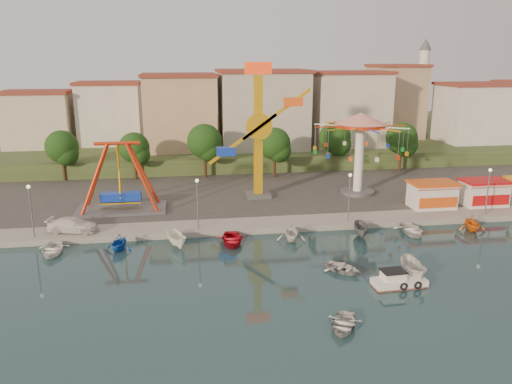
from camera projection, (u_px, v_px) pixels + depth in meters
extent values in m
plane|color=#132E35|center=(305.00, 284.00, 40.14)|extent=(200.00, 200.00, 0.00)
cube|color=#9E998E|center=(228.00, 148.00, 99.22)|extent=(200.00, 100.00, 0.60)
cube|color=#4C4944|center=(252.00, 185.00, 68.60)|extent=(90.00, 28.00, 0.01)
cube|color=#384C26|center=(226.00, 138.00, 103.67)|extent=(200.00, 60.00, 3.00)
cube|color=#59595E|center=(122.00, 209.00, 57.38)|extent=(10.00, 5.00, 0.30)
cube|color=#163BC5|center=(121.00, 197.00, 57.01)|extent=(4.50, 1.40, 1.00)
cylinder|color=red|center=(117.00, 143.00, 55.39)|extent=(5.00, 0.40, 0.40)
cube|color=#59595E|center=(258.00, 195.00, 62.97)|extent=(3.00, 3.00, 0.50)
cube|color=gold|center=(258.00, 138.00, 61.08)|extent=(1.00, 1.00, 15.00)
cube|color=#F83A0D|center=(258.00, 68.00, 58.92)|extent=(3.20, 0.50, 1.40)
cylinder|color=gold|center=(259.00, 126.00, 59.93)|extent=(3.20, 0.50, 3.20)
cube|color=gold|center=(276.00, 114.00, 59.66)|extent=(8.36, 0.35, 6.07)
cube|color=#FC5616|center=(293.00, 102.00, 59.59)|extent=(2.20, 1.20, 1.00)
cylinder|color=#59595E|center=(357.00, 192.00, 64.54)|extent=(4.40, 4.40, 0.40)
cylinder|color=white|center=(359.00, 159.00, 63.42)|extent=(1.10, 1.10, 9.00)
cylinder|color=red|center=(361.00, 126.00, 62.30)|extent=(6.00, 6.00, 0.50)
cone|color=red|center=(361.00, 118.00, 62.06)|extent=(6.40, 6.40, 1.40)
cube|color=white|center=(432.00, 196.00, 58.22)|extent=(5.00, 3.00, 2.80)
cube|color=#D14F12|center=(433.00, 183.00, 57.81)|extent=(5.40, 3.40, 0.25)
cube|color=red|center=(440.00, 190.00, 56.28)|extent=(5.00, 0.77, 0.43)
cube|color=white|center=(484.00, 194.00, 59.18)|extent=(5.00, 3.00, 2.80)
cube|color=#B80E10|center=(485.00, 181.00, 58.78)|extent=(5.40, 3.40, 0.25)
cube|color=red|center=(493.00, 187.00, 57.25)|extent=(5.00, 0.77, 0.43)
cylinder|color=#59595E|center=(32.00, 213.00, 48.19)|extent=(0.14, 0.14, 5.00)
cylinder|color=#59595E|center=(198.00, 205.00, 50.55)|extent=(0.14, 0.14, 5.00)
cylinder|color=#59595E|center=(349.00, 199.00, 52.92)|extent=(0.14, 0.14, 5.00)
cylinder|color=#59595E|center=(487.00, 193.00, 55.28)|extent=(0.14, 0.14, 5.00)
cylinder|color=#382314|center=(64.00, 168.00, 70.95)|extent=(0.44, 0.44, 3.60)
sphere|color=black|center=(62.00, 147.00, 70.15)|extent=(4.60, 4.60, 4.60)
cylinder|color=#382314|center=(135.00, 168.00, 71.76)|extent=(0.44, 0.44, 3.40)
sphere|color=black|center=(134.00, 148.00, 70.99)|extent=(4.35, 4.35, 4.35)
cylinder|color=#382314|center=(205.00, 164.00, 72.75)|extent=(0.44, 0.44, 3.92)
sphere|color=black|center=(205.00, 141.00, 71.87)|extent=(5.02, 5.02, 5.02)
cylinder|color=#382314|center=(274.00, 165.00, 72.88)|extent=(0.44, 0.44, 3.66)
sphere|color=black|center=(274.00, 144.00, 72.06)|extent=(4.68, 4.68, 4.68)
cylinder|color=#382314|center=(334.00, 159.00, 77.19)|extent=(0.44, 0.44, 3.80)
sphere|color=black|center=(335.00, 138.00, 76.34)|extent=(4.86, 4.86, 4.86)
cylinder|color=#382314|center=(400.00, 159.00, 76.94)|extent=(0.44, 0.44, 3.77)
sphere|color=black|center=(402.00, 138.00, 76.10)|extent=(4.83, 4.83, 4.83)
cube|color=beige|center=(22.00, 116.00, 76.84)|extent=(9.26, 9.53, 11.87)
cube|color=silver|center=(108.00, 121.00, 84.11)|extent=(12.33, 9.01, 8.63)
cube|color=tan|center=(186.00, 111.00, 86.26)|extent=(11.95, 9.28, 11.23)
cube|color=beige|center=(268.00, 118.00, 85.55)|extent=(12.59, 10.50, 9.20)
cube|color=beige|center=(337.00, 114.00, 90.78)|extent=(10.75, 9.23, 9.24)
cube|color=tan|center=(411.00, 109.00, 90.70)|extent=(12.77, 10.96, 11.21)
cube|color=silver|center=(476.00, 105.00, 90.80)|extent=(8.23, 8.98, 12.36)
cylinder|color=silver|center=(422.00, 94.00, 94.11)|extent=(1.80, 1.80, 16.00)
cylinder|color=#59595E|center=(424.00, 67.00, 92.81)|extent=(2.80, 2.80, 0.30)
cone|color=#59595E|center=(426.00, 44.00, 91.77)|extent=(2.20, 2.20, 2.00)
cube|color=white|center=(399.00, 283.00, 39.60)|extent=(4.33, 1.82, 0.77)
cube|color=red|center=(399.00, 286.00, 39.65)|extent=(4.33, 1.82, 0.14)
cube|color=white|center=(393.00, 276.00, 39.44)|extent=(1.76, 1.36, 0.77)
cube|color=black|center=(393.00, 271.00, 39.33)|extent=(1.94, 1.54, 0.10)
torus|color=black|center=(404.00, 287.00, 38.76)|extent=(0.65, 0.20, 0.65)
torus|color=black|center=(418.00, 285.00, 38.98)|extent=(0.65, 0.20, 0.65)
imported|color=silver|center=(343.00, 268.00, 42.31)|extent=(3.96, 4.07, 0.69)
imported|color=silver|center=(343.00, 324.00, 33.40)|extent=(3.65, 4.08, 0.70)
imported|color=silver|center=(413.00, 269.00, 40.98)|extent=(1.93, 4.15, 1.55)
imported|color=silver|center=(73.00, 225.00, 50.12)|extent=(5.30, 3.00, 1.45)
imported|color=white|center=(52.00, 250.00, 46.19)|extent=(3.02, 4.07, 0.81)
imported|color=blue|center=(119.00, 242.00, 46.98)|extent=(3.28, 3.54, 1.54)
imported|color=white|center=(177.00, 240.00, 47.80)|extent=(2.40, 4.00, 1.45)
imported|color=red|center=(232.00, 239.00, 48.65)|extent=(3.25, 4.39, 0.88)
imported|color=white|center=(291.00, 232.00, 49.42)|extent=(3.43, 3.80, 1.75)
imported|color=slate|center=(361.00, 230.00, 50.53)|extent=(2.15, 3.85, 1.40)
imported|color=white|center=(412.00, 230.00, 51.41)|extent=(3.22, 4.32, 0.86)
imported|color=orange|center=(472.00, 223.00, 52.29)|extent=(3.34, 3.69, 1.70)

